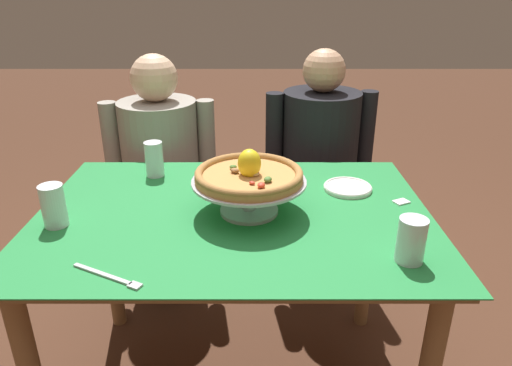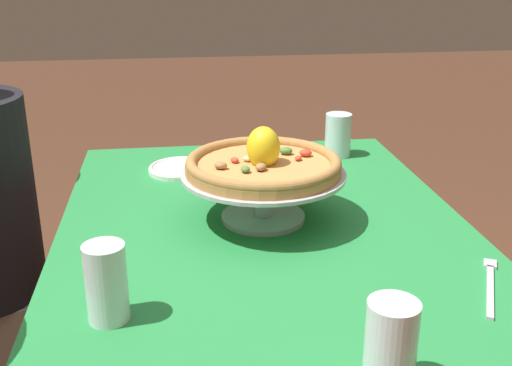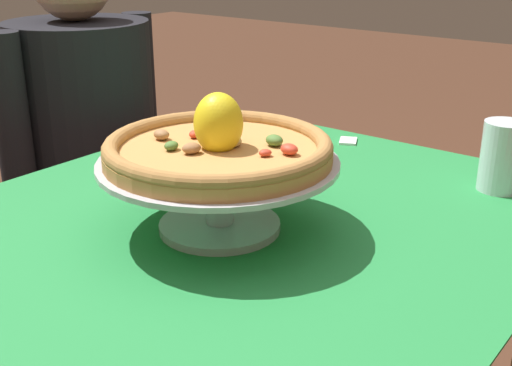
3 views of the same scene
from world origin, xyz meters
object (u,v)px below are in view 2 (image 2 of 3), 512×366
Objects in this scene: water_glass_back_left at (107,288)px; sugar_packet at (215,151)px; water_glass_front_right at (338,138)px; pizza at (264,163)px; water_glass_side_left at (390,351)px; dinner_fork at (490,284)px; pizza_stand at (265,187)px; side_plate at (180,168)px.

sugar_packet is at bearing -15.17° from water_glass_back_left.
pizza is at bearing 146.75° from water_glass_front_right.
water_glass_side_left reaches higher than sugar_packet.
dinner_fork is (0.24, -0.28, -0.05)m from water_glass_side_left.
water_glass_side_left is 1.11m from sugar_packet.
pizza is at bearing -171.85° from sugar_packet.
sugar_packet is (1.10, 0.16, -0.06)m from water_glass_side_left.
pizza_stand is at bearing -171.78° from sugar_packet.
pizza_stand is 1.79× the size of dinner_fork.
water_glass_front_right is 0.73× the size of side_plate.
sugar_packet is (0.51, 0.07, -0.07)m from pizza_stand.
pizza_stand is 2.74× the size of water_glass_side_left.
side_plate is at bearing 37.84° from dinner_fork.
water_glass_front_right is 2.49× the size of sugar_packet.
water_glass_back_left is at bearing 164.83° from sugar_packet.
dinner_fork is (-0.35, -0.36, -0.13)m from pizza.
pizza is at bearing -152.89° from side_plate.
water_glass_front_right is at bearing -80.21° from side_plate.
pizza_stand is 0.48m from water_glass_back_left.
water_glass_back_left is at bearing 143.24° from water_glass_front_right.
water_glass_front_right is 0.47m from side_plate.
dinner_fork is 0.96m from sugar_packet.
water_glass_front_right is at bearing -33.25° from pizza.
side_plate is (0.35, 0.18, -0.12)m from pizza.
water_glass_front_right is 0.93× the size of water_glass_back_left.
pizza is 6.78× the size of sugar_packet.
dinner_fork reaches higher than sugar_packet.
pizza is 0.53m from sugar_packet.
pizza_stand is at bearing -40.60° from water_glass_back_left.
pizza is 0.52m from dinner_fork.
water_glass_side_left reaches higher than dinner_fork.
water_glass_front_right reaches higher than sugar_packet.
water_glass_front_right reaches higher than dinner_fork.
pizza_stand reaches higher than dinner_fork.
pizza is at bearing -40.52° from water_glass_back_left.
pizza reaches higher than pizza_stand.
water_glass_back_left is at bearing 139.40° from pizza_stand.
dinner_fork is at bearing -133.74° from pizza.
side_plate is at bearing 27.17° from pizza_stand.
water_glass_back_left is 0.91m from sugar_packet.
water_glass_back_left is at bearing 60.52° from water_glass_side_left.
water_glass_side_left is at bearing -119.48° from water_glass_back_left.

